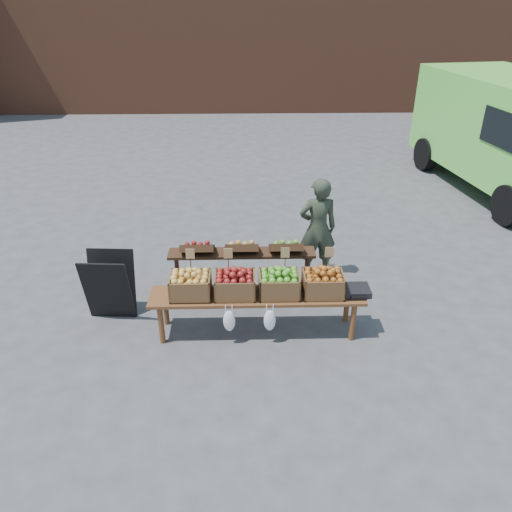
{
  "coord_description": "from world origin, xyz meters",
  "views": [
    {
      "loc": [
        -0.98,
        -5.16,
        3.97
      ],
      "look_at": [
        -0.83,
        0.62,
        0.85
      ],
      "focal_mm": 35.0,
      "sensor_mm": 36.0,
      "label": 1
    }
  ],
  "objects_px": {
    "crate_golden_apples": "(191,286)",
    "crate_green_apples": "(323,284)",
    "display_bench": "(257,313)",
    "crate_red_apples": "(279,285)",
    "back_table": "(242,270)",
    "crate_russet_pears": "(235,285)",
    "vendor": "(318,228)",
    "weighing_scale": "(356,290)",
    "chalkboard_sign": "(110,286)"
  },
  "relations": [
    {
      "from": "vendor",
      "to": "crate_red_apples",
      "type": "distance_m",
      "value": 1.61
    },
    {
      "from": "display_bench",
      "to": "crate_russet_pears",
      "type": "relative_size",
      "value": 5.4
    },
    {
      "from": "chalkboard_sign",
      "to": "crate_red_apples",
      "type": "bearing_deg",
      "value": -6.51
    },
    {
      "from": "crate_russet_pears",
      "to": "crate_golden_apples",
      "type": "bearing_deg",
      "value": 180.0
    },
    {
      "from": "chalkboard_sign",
      "to": "crate_russet_pears",
      "type": "distance_m",
      "value": 1.74
    },
    {
      "from": "vendor",
      "to": "back_table",
      "type": "distance_m",
      "value": 1.38
    },
    {
      "from": "display_bench",
      "to": "crate_green_apples",
      "type": "distance_m",
      "value": 0.93
    },
    {
      "from": "crate_red_apples",
      "to": "weighing_scale",
      "type": "bearing_deg",
      "value": 0.0
    },
    {
      "from": "chalkboard_sign",
      "to": "crate_russet_pears",
      "type": "relative_size",
      "value": 1.89
    },
    {
      "from": "crate_red_apples",
      "to": "weighing_scale",
      "type": "height_order",
      "value": "crate_red_apples"
    },
    {
      "from": "crate_golden_apples",
      "to": "crate_green_apples",
      "type": "xyz_separation_m",
      "value": [
        1.65,
        0.0,
        0.0
      ]
    },
    {
      "from": "crate_russet_pears",
      "to": "weighing_scale",
      "type": "height_order",
      "value": "crate_russet_pears"
    },
    {
      "from": "back_table",
      "to": "weighing_scale",
      "type": "bearing_deg",
      "value": -26.61
    },
    {
      "from": "crate_golden_apples",
      "to": "crate_red_apples",
      "type": "relative_size",
      "value": 1.0
    },
    {
      "from": "vendor",
      "to": "crate_red_apples",
      "type": "relative_size",
      "value": 3.16
    },
    {
      "from": "vendor",
      "to": "weighing_scale",
      "type": "relative_size",
      "value": 4.65
    },
    {
      "from": "crate_golden_apples",
      "to": "crate_green_apples",
      "type": "bearing_deg",
      "value": 0.0
    },
    {
      "from": "back_table",
      "to": "vendor",
      "type": "bearing_deg",
      "value": 33.08
    },
    {
      "from": "display_bench",
      "to": "chalkboard_sign",
      "type": "bearing_deg",
      "value": 168.38
    },
    {
      "from": "back_table",
      "to": "weighing_scale",
      "type": "height_order",
      "value": "back_table"
    },
    {
      "from": "crate_green_apples",
      "to": "weighing_scale",
      "type": "xyz_separation_m",
      "value": [
        0.43,
        0.0,
        -0.1
      ]
    },
    {
      "from": "crate_red_apples",
      "to": "crate_green_apples",
      "type": "bearing_deg",
      "value": 0.0
    },
    {
      "from": "back_table",
      "to": "crate_red_apples",
      "type": "xyz_separation_m",
      "value": [
        0.46,
        -0.72,
        0.19
      ]
    },
    {
      "from": "vendor",
      "to": "display_bench",
      "type": "bearing_deg",
      "value": 52.18
    },
    {
      "from": "chalkboard_sign",
      "to": "display_bench",
      "type": "bearing_deg",
      "value": -7.91
    },
    {
      "from": "display_bench",
      "to": "weighing_scale",
      "type": "relative_size",
      "value": 7.94
    },
    {
      "from": "display_bench",
      "to": "weighing_scale",
      "type": "height_order",
      "value": "weighing_scale"
    },
    {
      "from": "crate_green_apples",
      "to": "display_bench",
      "type": "bearing_deg",
      "value": 180.0
    },
    {
      "from": "display_bench",
      "to": "crate_red_apples",
      "type": "distance_m",
      "value": 0.51
    },
    {
      "from": "back_table",
      "to": "crate_green_apples",
      "type": "relative_size",
      "value": 4.2
    },
    {
      "from": "chalkboard_sign",
      "to": "crate_russet_pears",
      "type": "xyz_separation_m",
      "value": [
        1.67,
        -0.4,
        0.24
      ]
    },
    {
      "from": "crate_russet_pears",
      "to": "back_table",
      "type": "bearing_deg",
      "value": 83.05
    },
    {
      "from": "back_table",
      "to": "display_bench",
      "type": "height_order",
      "value": "back_table"
    },
    {
      "from": "display_bench",
      "to": "crate_golden_apples",
      "type": "distance_m",
      "value": 0.93
    },
    {
      "from": "crate_russet_pears",
      "to": "crate_green_apples",
      "type": "height_order",
      "value": "same"
    },
    {
      "from": "crate_golden_apples",
      "to": "weighing_scale",
      "type": "bearing_deg",
      "value": 0.0
    },
    {
      "from": "crate_golden_apples",
      "to": "crate_green_apples",
      "type": "relative_size",
      "value": 1.0
    },
    {
      "from": "weighing_scale",
      "to": "crate_russet_pears",
      "type": "bearing_deg",
      "value": -180.0
    },
    {
      "from": "display_bench",
      "to": "crate_russet_pears",
      "type": "height_order",
      "value": "crate_russet_pears"
    },
    {
      "from": "crate_golden_apples",
      "to": "display_bench",
      "type": "bearing_deg",
      "value": 0.0
    },
    {
      "from": "crate_golden_apples",
      "to": "crate_russet_pears",
      "type": "bearing_deg",
      "value": 0.0
    },
    {
      "from": "vendor",
      "to": "weighing_scale",
      "type": "xyz_separation_m",
      "value": [
        0.3,
        -1.46,
        -0.18
      ]
    },
    {
      "from": "chalkboard_sign",
      "to": "weighing_scale",
      "type": "height_order",
      "value": "chalkboard_sign"
    },
    {
      "from": "crate_golden_apples",
      "to": "weighing_scale",
      "type": "height_order",
      "value": "crate_golden_apples"
    },
    {
      "from": "chalkboard_sign",
      "to": "crate_green_apples",
      "type": "relative_size",
      "value": 1.89
    },
    {
      "from": "back_table",
      "to": "crate_green_apples",
      "type": "distance_m",
      "value": 1.26
    },
    {
      "from": "vendor",
      "to": "crate_green_apples",
      "type": "height_order",
      "value": "vendor"
    },
    {
      "from": "crate_golden_apples",
      "to": "chalkboard_sign",
      "type": "bearing_deg",
      "value": 160.37
    },
    {
      "from": "vendor",
      "to": "chalkboard_sign",
      "type": "height_order",
      "value": "vendor"
    },
    {
      "from": "chalkboard_sign",
      "to": "weighing_scale",
      "type": "xyz_separation_m",
      "value": [
        3.2,
        -0.4,
        0.14
      ]
    }
  ]
}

